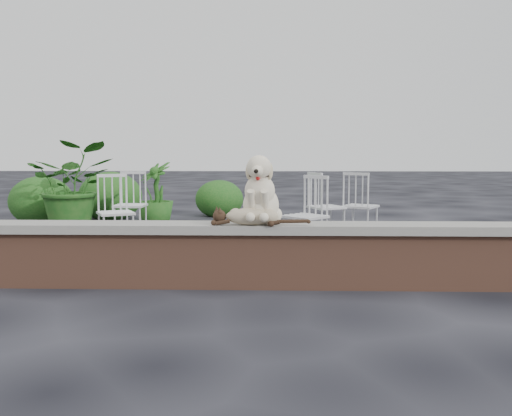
{
  "coord_description": "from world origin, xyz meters",
  "views": [
    {
      "loc": [
        0.26,
        -4.93,
        1.23
      ],
      "look_at": [
        0.11,
        0.2,
        0.7
      ],
      "focal_mm": 38.65,
      "sensor_mm": 36.0,
      "label": 1
    }
  ],
  "objects_px": {
    "dog": "(261,189)",
    "chair_c": "(360,205)",
    "chair_a": "(116,212)",
    "potted_plant_b": "(156,195)",
    "chair_e": "(326,206)",
    "chair_b": "(130,204)",
    "cat": "(252,215)",
    "potted_plant_a": "(73,186)",
    "chair_d": "(305,215)"
  },
  "relations": [
    {
      "from": "potted_plant_b",
      "to": "potted_plant_a",
      "type": "bearing_deg",
      "value": -165.84
    },
    {
      "from": "chair_e",
      "to": "potted_plant_a",
      "type": "bearing_deg",
      "value": 52.96
    },
    {
      "from": "chair_c",
      "to": "chair_a",
      "type": "bearing_deg",
      "value": 46.67
    },
    {
      "from": "chair_c",
      "to": "chair_b",
      "type": "bearing_deg",
      "value": 29.96
    },
    {
      "from": "chair_e",
      "to": "potted_plant_b",
      "type": "height_order",
      "value": "potted_plant_b"
    },
    {
      "from": "potted_plant_b",
      "to": "chair_a",
      "type": "bearing_deg",
      "value": -93.24
    },
    {
      "from": "chair_d",
      "to": "chair_b",
      "type": "bearing_deg",
      "value": -162.96
    },
    {
      "from": "chair_b",
      "to": "chair_a",
      "type": "height_order",
      "value": "same"
    },
    {
      "from": "chair_c",
      "to": "chair_a",
      "type": "height_order",
      "value": "same"
    },
    {
      "from": "dog",
      "to": "chair_d",
      "type": "relative_size",
      "value": 0.67
    },
    {
      "from": "dog",
      "to": "chair_b",
      "type": "bearing_deg",
      "value": 130.85
    },
    {
      "from": "chair_d",
      "to": "cat",
      "type": "bearing_deg",
      "value": -63.6
    },
    {
      "from": "chair_e",
      "to": "potted_plant_b",
      "type": "bearing_deg",
      "value": 41.92
    },
    {
      "from": "dog",
      "to": "chair_d",
      "type": "bearing_deg",
      "value": 79.58
    },
    {
      "from": "dog",
      "to": "chair_e",
      "type": "height_order",
      "value": "dog"
    },
    {
      "from": "chair_a",
      "to": "chair_e",
      "type": "relative_size",
      "value": 1.0
    },
    {
      "from": "chair_b",
      "to": "potted_plant_a",
      "type": "xyz_separation_m",
      "value": [
        -1.06,
        0.63,
        0.23
      ]
    },
    {
      "from": "dog",
      "to": "chair_b",
      "type": "relative_size",
      "value": 0.67
    },
    {
      "from": "chair_e",
      "to": "chair_d",
      "type": "bearing_deg",
      "value": 136.6
    },
    {
      "from": "cat",
      "to": "potted_plant_a",
      "type": "distance_m",
      "value": 4.69
    },
    {
      "from": "chair_d",
      "to": "potted_plant_b",
      "type": "xyz_separation_m",
      "value": [
        -2.28,
        2.22,
        0.06
      ]
    },
    {
      "from": "chair_d",
      "to": "potted_plant_a",
      "type": "xyz_separation_m",
      "value": [
        -3.5,
        1.91,
        0.23
      ]
    },
    {
      "from": "dog",
      "to": "cat",
      "type": "xyz_separation_m",
      "value": [
        -0.08,
        -0.15,
        -0.23
      ]
    },
    {
      "from": "chair_c",
      "to": "chair_e",
      "type": "bearing_deg",
      "value": 44.98
    },
    {
      "from": "dog",
      "to": "chair_d",
      "type": "xyz_separation_m",
      "value": [
        0.5,
        1.61,
        -0.42
      ]
    },
    {
      "from": "dog",
      "to": "chair_a",
      "type": "distance_m",
      "value": 2.72
    },
    {
      "from": "chair_e",
      "to": "potted_plant_a",
      "type": "relative_size",
      "value": 0.67
    },
    {
      "from": "cat",
      "to": "chair_a",
      "type": "bearing_deg",
      "value": 137.99
    },
    {
      "from": "potted_plant_b",
      "to": "chair_c",
      "type": "bearing_deg",
      "value": -17.08
    },
    {
      "from": "chair_a",
      "to": "chair_e",
      "type": "distance_m",
      "value": 2.87
    },
    {
      "from": "potted_plant_a",
      "to": "cat",
      "type": "bearing_deg",
      "value": -51.48
    },
    {
      "from": "cat",
      "to": "chair_e",
      "type": "bearing_deg",
      "value": 78.79
    },
    {
      "from": "chair_a",
      "to": "chair_b",
      "type": "bearing_deg",
      "value": 67.08
    },
    {
      "from": "chair_c",
      "to": "chair_d",
      "type": "bearing_deg",
      "value": 86.06
    },
    {
      "from": "chair_c",
      "to": "chair_b",
      "type": "height_order",
      "value": "same"
    },
    {
      "from": "chair_d",
      "to": "chair_c",
      "type": "xyz_separation_m",
      "value": [
        0.86,
        1.26,
        0.0
      ]
    },
    {
      "from": "chair_c",
      "to": "chair_b",
      "type": "distance_m",
      "value": 3.31
    },
    {
      "from": "dog",
      "to": "potted_plant_a",
      "type": "xyz_separation_m",
      "value": [
        -3.0,
        3.52,
        -0.2
      ]
    },
    {
      "from": "potted_plant_a",
      "to": "chair_b",
      "type": "bearing_deg",
      "value": -30.86
    },
    {
      "from": "dog",
      "to": "chair_d",
      "type": "distance_m",
      "value": 1.74
    },
    {
      "from": "chair_b",
      "to": "potted_plant_a",
      "type": "relative_size",
      "value": 0.67
    },
    {
      "from": "cat",
      "to": "potted_plant_b",
      "type": "height_order",
      "value": "potted_plant_b"
    },
    {
      "from": "chair_e",
      "to": "dog",
      "type": "bearing_deg",
      "value": 136.89
    },
    {
      "from": "chair_b",
      "to": "chair_a",
      "type": "bearing_deg",
      "value": -85.8
    },
    {
      "from": "dog",
      "to": "chair_c",
      "type": "relative_size",
      "value": 0.67
    },
    {
      "from": "chair_a",
      "to": "potted_plant_b",
      "type": "height_order",
      "value": "potted_plant_b"
    },
    {
      "from": "cat",
      "to": "dog",
      "type": "bearing_deg",
      "value": 68.82
    },
    {
      "from": "cat",
      "to": "potted_plant_a",
      "type": "height_order",
      "value": "potted_plant_a"
    },
    {
      "from": "chair_c",
      "to": "chair_a",
      "type": "distance_m",
      "value": 3.38
    },
    {
      "from": "potted_plant_a",
      "to": "chair_a",
      "type": "bearing_deg",
      "value": -55.1
    }
  ]
}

